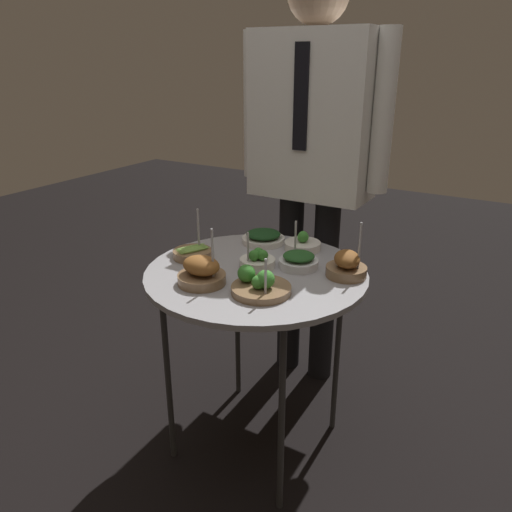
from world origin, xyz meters
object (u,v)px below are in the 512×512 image
Objects in this scene: bowl_asparagus_front_left at (193,253)px; waiter_figure at (313,137)px; bowl_spinach_center at (299,261)px; bowl_broccoli_back_left at (258,260)px; bowl_roast_front_center at (347,266)px; bowl_broccoli_front_right at (303,243)px; bowl_broccoli_far_rim at (260,285)px; serving_cart at (256,283)px; bowl_spinach_mid_left at (263,237)px; bowl_roast_mid_right at (202,272)px.

waiter_figure is (0.19, 0.52, 0.33)m from bowl_asparagus_front_left.
bowl_asparagus_front_left is 0.64m from waiter_figure.
bowl_spinach_center is 0.55m from waiter_figure.
bowl_roast_front_center reaches higher than bowl_broccoli_back_left.
bowl_roast_front_center reaches higher than bowl_broccoli_front_right.
waiter_figure is at bearing 110.61° from bowl_spinach_center.
bowl_broccoli_front_right is at bearing 111.28° from bowl_spinach_center.
bowl_asparagus_front_left is at bearing 160.27° from bowl_broccoli_far_rim.
bowl_broccoli_front_right is 0.43m from waiter_figure.
bowl_spinach_center is (0.06, -0.15, 0.00)m from bowl_broccoli_front_right.
bowl_broccoli_front_right is at bearing 42.38° from bowl_asparagus_front_left.
serving_cart is at bearing -84.23° from waiter_figure.
waiter_figure is at bearing 94.81° from bowl_broccoli_back_left.
bowl_broccoli_far_rim is at bearing -19.73° from bowl_asparagus_front_left.
bowl_spinach_center is 0.93× the size of bowl_spinach_mid_left.
bowl_roast_mid_right reaches higher than bowl_broccoli_back_left.
bowl_asparagus_front_left is at bearing 134.85° from bowl_roast_mid_right.
bowl_broccoli_back_left reaches higher than serving_cart.
bowl_spinach_center is at bearing 29.74° from bowl_broccoli_back_left.
bowl_broccoli_far_rim is (0.09, -0.13, 0.07)m from serving_cart.
bowl_broccoli_front_right is 0.81× the size of bowl_spinach_mid_left.
bowl_broccoli_far_rim is 0.35m from bowl_asparagus_front_left.
bowl_broccoli_far_rim is 0.18m from bowl_roast_mid_right.
bowl_roast_mid_right is at bearing -118.57° from serving_cart.
bowl_spinach_center is (0.01, 0.22, -0.00)m from bowl_broccoli_far_rim.
bowl_broccoli_far_rim is 0.73m from waiter_figure.
bowl_spinach_mid_left is (0.13, 0.25, 0.00)m from bowl_asparagus_front_left.
bowl_asparagus_front_left is at bearing -163.06° from bowl_spinach_center.
bowl_roast_front_center is at bearing -33.13° from bowl_broccoli_front_right.
bowl_broccoli_far_rim is 1.19× the size of bowl_spinach_center.
bowl_asparagus_front_left is 0.28m from bowl_spinach_mid_left.
bowl_broccoli_front_right is 0.72× the size of bowl_roast_front_center.
bowl_spinach_center is (0.35, 0.11, 0.01)m from bowl_asparagus_front_left.
bowl_spinach_mid_left is at bearing 114.84° from serving_cart.
bowl_spinach_mid_left is (-0.37, 0.13, -0.01)m from bowl_roast_front_center.
bowl_spinach_center is 0.82× the size of bowl_roast_front_center.
bowl_roast_front_center is (0.22, -0.14, 0.01)m from bowl_broccoli_front_right.
bowl_broccoli_far_rim reaches higher than bowl_broccoli_front_right.
bowl_broccoli_far_rim is 0.38m from bowl_broccoli_front_right.
bowl_roast_front_center is 1.14× the size of bowl_spinach_mid_left.
bowl_broccoli_front_right is (0.05, 0.22, -0.00)m from bowl_broccoli_back_left.
bowl_roast_mid_right is 0.43m from bowl_broccoli_front_right.
bowl_spinach_mid_left is (-0.10, 0.21, -0.00)m from bowl_broccoli_back_left.
serving_cart is 4.06× the size of bowl_broccoli_far_rim.
bowl_broccoli_far_rim is at bearing -93.38° from bowl_spinach_center.
serving_cart is at bearing -68.91° from bowl_broccoli_back_left.
serving_cart is at bearing -65.16° from bowl_spinach_mid_left.
bowl_roast_front_center is at bearing 37.74° from bowl_roast_mid_right.
bowl_asparagus_front_left is 1.28× the size of bowl_broccoli_front_right.
bowl_broccoli_far_rim is at bearing -125.73° from bowl_roast_front_center.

